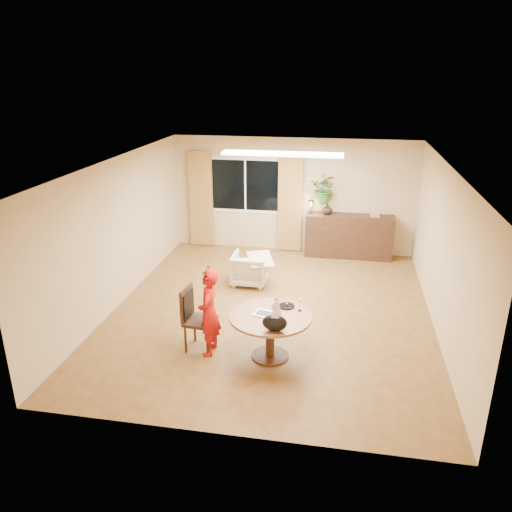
{
  "coord_description": "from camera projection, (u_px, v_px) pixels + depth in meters",
  "views": [
    {
      "loc": [
        1.14,
        -7.84,
        4.02
      ],
      "look_at": [
        -0.23,
        -0.2,
        1.09
      ],
      "focal_mm": 35.0,
      "sensor_mm": 36.0,
      "label": 1
    }
  ],
  "objects": [
    {
      "name": "sideboard",
      "position": [
        349.0,
        236.0,
        11.21
      ],
      "size": [
        1.93,
        0.47,
        0.97
      ],
      "primitive_type": "cube",
      "color": "black",
      "rests_on": "floor"
    },
    {
      "name": "armchair",
      "position": [
        250.0,
        269.0,
        9.83
      ],
      "size": [
        0.68,
        0.7,
        0.63
      ],
      "primitive_type": "imported",
      "rotation": [
        0.0,
        0.0,
        3.13
      ],
      "color": "beige",
      "rests_on": "floor"
    },
    {
      "name": "pot_lid",
      "position": [
        287.0,
        305.0,
        7.44
      ],
      "size": [
        0.24,
        0.24,
        0.04
      ],
      "primitive_type": null,
      "rotation": [
        0.0,
        0.0,
        -0.01
      ],
      "color": "white",
      "rests_on": "dining_table"
    },
    {
      "name": "floor",
      "position": [
        271.0,
        311.0,
        8.82
      ],
      "size": [
        6.5,
        6.5,
        0.0
      ],
      "primitive_type": "plane",
      "color": "brown",
      "rests_on": "ground"
    },
    {
      "name": "bouquet",
      "position": [
        325.0,
        189.0,
        10.93
      ],
      "size": [
        0.69,
        0.63,
        0.66
      ],
      "primitive_type": "imported",
      "rotation": [
        0.0,
        0.0,
        -0.22
      ],
      "color": "#296B28",
      "rests_on": "vase"
    },
    {
      "name": "throw",
      "position": [
        260.0,
        255.0,
        9.6
      ],
      "size": [
        0.63,
        0.68,
        0.03
      ],
      "primitive_type": null,
      "rotation": [
        0.0,
        0.0,
        0.4
      ],
      "color": "beige",
      "rests_on": "armchair"
    },
    {
      "name": "vase",
      "position": [
        327.0,
        209.0,
        11.08
      ],
      "size": [
        0.29,
        0.29,
        0.25
      ],
      "primitive_type": "imported",
      "rotation": [
        0.0,
        0.0,
        -0.25
      ],
      "color": "black",
      "rests_on": "sideboard"
    },
    {
      "name": "laptop",
      "position": [
        266.0,
        307.0,
        7.16
      ],
      "size": [
        0.4,
        0.31,
        0.24
      ],
      "primitive_type": null,
      "rotation": [
        0.0,
        0.0,
        -0.25
      ],
      "color": "#B7B7BC",
      "rests_on": "dining_table"
    },
    {
      "name": "dining_table",
      "position": [
        270.0,
        324.0,
        7.23
      ],
      "size": [
        1.2,
        1.2,
        0.68
      ],
      "color": "brown",
      "rests_on": "floor"
    },
    {
      "name": "window",
      "position": [
        245.0,
        185.0,
        11.45
      ],
      "size": [
        1.7,
        0.03,
        1.3
      ],
      "color": "white",
      "rests_on": "wall_back"
    },
    {
      "name": "ceiling",
      "position": [
        273.0,
        164.0,
        7.91
      ],
      "size": [
        6.5,
        6.5,
        0.0
      ],
      "primitive_type": "plane",
      "rotation": [
        3.14,
        0.0,
        0.0
      ],
      "color": "white",
      "rests_on": "wall_back"
    },
    {
      "name": "tumbler",
      "position": [
        276.0,
        302.0,
        7.46
      ],
      "size": [
        0.08,
        0.08,
        0.1
      ],
      "primitive_type": null,
      "rotation": [
        0.0,
        0.0,
        0.09
      ],
      "color": "white",
      "rests_on": "dining_table"
    },
    {
      "name": "dining_chair",
      "position": [
        200.0,
        319.0,
        7.47
      ],
      "size": [
        0.52,
        0.48,
        0.99
      ],
      "primitive_type": null,
      "rotation": [
        0.0,
        0.0,
        -0.11
      ],
      "color": "black",
      "rests_on": "floor"
    },
    {
      "name": "wall_right",
      "position": [
        443.0,
        251.0,
        7.91
      ],
      "size": [
        0.0,
        6.5,
        6.5
      ],
      "primitive_type": "plane",
      "rotation": [
        1.57,
        0.0,
        -1.57
      ],
      "color": "tan",
      "rests_on": "floor"
    },
    {
      "name": "ceiling_panel",
      "position": [
        282.0,
        154.0,
        9.02
      ],
      "size": [
        2.2,
        0.35,
        0.05
      ],
      "primitive_type": "cube",
      "color": "white",
      "rests_on": "ceiling"
    },
    {
      "name": "book_stack",
      "position": [
        375.0,
        215.0,
        10.93
      ],
      "size": [
        0.24,
        0.21,
        0.08
      ],
      "primitive_type": null,
      "rotation": [
        0.0,
        0.0,
        0.3
      ],
      "color": "#94694B",
      "rests_on": "sideboard"
    },
    {
      "name": "wall_left",
      "position": [
        118.0,
        232.0,
        8.82
      ],
      "size": [
        0.0,
        6.5,
        6.5
      ],
      "primitive_type": "plane",
      "rotation": [
        1.57,
        0.0,
        1.57
      ],
      "color": "tan",
      "rests_on": "floor"
    },
    {
      "name": "handbag",
      "position": [
        275.0,
        323.0,
        6.73
      ],
      "size": [
        0.38,
        0.27,
        0.23
      ],
      "primitive_type": null,
      "rotation": [
        0.0,
        0.0,
        -0.22
      ],
      "color": "black",
      "rests_on": "dining_table"
    },
    {
      "name": "curtain_right",
      "position": [
        290.0,
        203.0,
        11.33
      ],
      "size": [
        0.55,
        0.08,
        2.25
      ],
      "primitive_type": "cube",
      "color": "brown",
      "rests_on": "wall_back"
    },
    {
      "name": "wall_back",
      "position": [
        293.0,
        196.0,
        11.36
      ],
      "size": [
        5.5,
        0.0,
        5.5
      ],
      "primitive_type": "plane",
      "rotation": [
        1.57,
        0.0,
        0.0
      ],
      "color": "tan",
      "rests_on": "floor"
    },
    {
      "name": "child",
      "position": [
        209.0,
        312.0,
        7.31
      ],
      "size": [
        0.5,
        0.34,
        1.34
      ],
      "primitive_type": "imported",
      "rotation": [
        0.0,
        0.0,
        -1.54
      ],
      "color": "red",
      "rests_on": "floor"
    },
    {
      "name": "desk_lamp",
      "position": [
        311.0,
        207.0,
        11.08
      ],
      "size": [
        0.17,
        0.17,
        0.33
      ],
      "primitive_type": null,
      "rotation": [
        0.0,
        0.0,
        0.28
      ],
      "color": "black",
      "rests_on": "sideboard"
    },
    {
      "name": "wine_glass",
      "position": [
        300.0,
        305.0,
        7.29
      ],
      "size": [
        0.07,
        0.07,
        0.18
      ],
      "primitive_type": null,
      "rotation": [
        0.0,
        0.0,
        -0.14
      ],
      "color": "white",
      "rests_on": "dining_table"
    },
    {
      "name": "curtain_left",
      "position": [
        201.0,
        199.0,
        11.68
      ],
      "size": [
        0.55,
        0.08,
        2.25
      ],
      "primitive_type": "cube",
      "color": "brown",
      "rests_on": "wall_back"
    }
  ]
}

